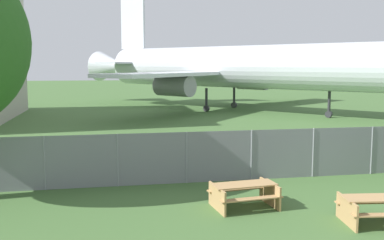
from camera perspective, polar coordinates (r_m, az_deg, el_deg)
name	(u,v)px	position (r m, az deg, el deg)	size (l,w,h in m)	color
perimeter_fence	(252,155)	(17.45, 7.57, -4.43)	(56.07, 0.07, 1.94)	gray
airplane	(230,67)	(43.52, 4.84, 6.69)	(27.81, 31.31, 12.12)	silver
picnic_bench_near_cabin	(375,207)	(13.75, 22.21, -10.19)	(1.96, 1.61, 0.76)	tan
picnic_bench_open_grass	(244,192)	(14.20, 6.63, -9.12)	(2.12, 1.61, 0.76)	tan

